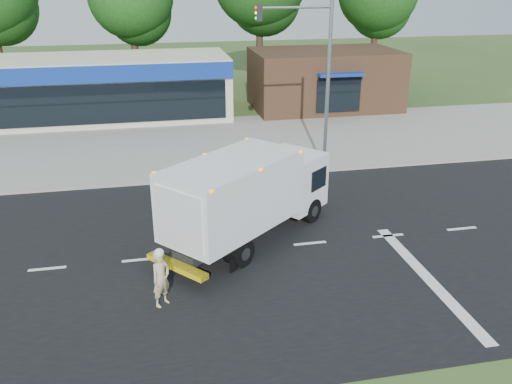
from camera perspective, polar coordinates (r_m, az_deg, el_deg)
The scene contains 10 objects.
ground at distance 19.65m, azimuth 5.70°, elevation -5.44°, with size 120.00×120.00×0.00m, color #385123.
road_asphalt at distance 19.64m, azimuth 5.70°, elevation -5.42°, with size 60.00×14.00×0.02m, color black.
sidewalk at distance 26.90m, azimuth 0.66°, elevation 2.65°, with size 60.00×2.40×0.12m, color gray.
parking_apron at distance 32.34m, azimuth -1.51°, elevation 5.96°, with size 60.00×9.00×0.02m, color gray.
lane_markings at distance 18.95m, azimuth 10.82°, elevation -6.81°, with size 55.20×7.00×0.01m.
ems_box_truck at distance 18.96m, azimuth -0.93°, elevation -0.04°, with size 7.14×6.57×3.30m.
emergency_worker at distance 16.02m, azimuth -9.98°, elevation -8.87°, with size 0.75×0.73×1.85m.
retail_strip_mall at distance 37.36m, azimuth -17.17°, elevation 10.38°, with size 18.00×6.20×4.00m.
brown_storefront at distance 39.22m, azimuth 7.21°, elevation 11.70°, with size 10.00×6.70×4.00m.
traffic_signal_pole at distance 25.71m, azimuth 6.26°, elevation 12.81°, with size 3.51×0.25×8.00m.
Camera 1 is at (-5.35, -16.57, 9.11)m, focal length 38.00 mm.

